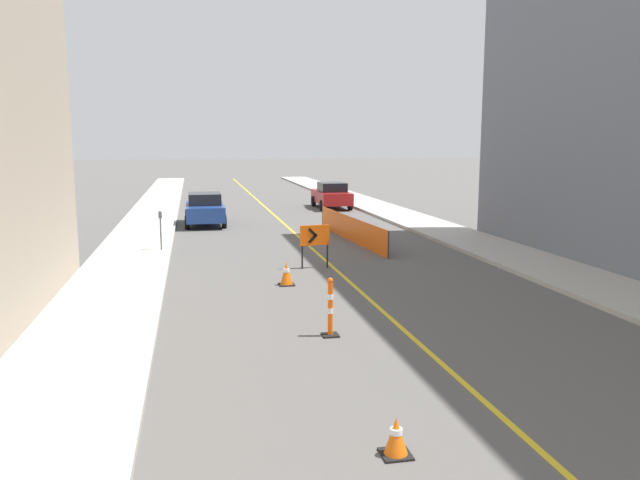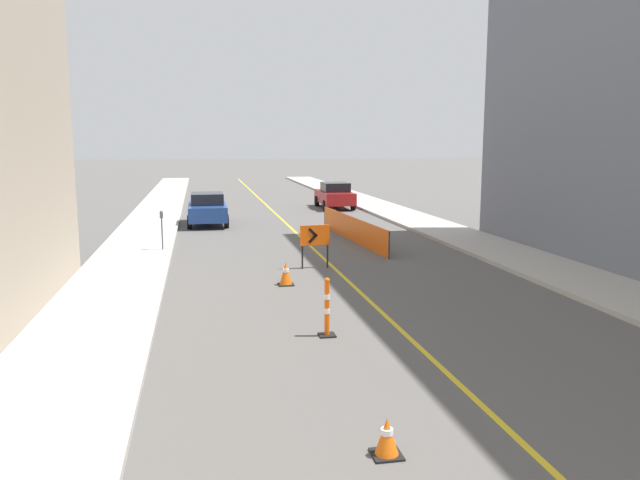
% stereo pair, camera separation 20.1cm
% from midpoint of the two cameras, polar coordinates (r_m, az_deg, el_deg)
% --- Properties ---
extents(lane_stripe, '(0.12, 73.96, 0.01)m').
position_cam_midpoint_polar(lane_stripe, '(32.53, -3.84, 1.81)').
color(lane_stripe, gold).
rests_on(lane_stripe, ground_plane).
extents(sidewalk_left, '(2.72, 73.96, 0.14)m').
position_cam_midpoint_polar(sidewalk_left, '(32.31, -15.57, 1.56)').
color(sidewalk_left, '#ADA89E').
rests_on(sidewalk_left, ground_plane).
extents(sidewalk_right, '(2.72, 73.96, 0.14)m').
position_cam_midpoint_polar(sidewalk_right, '(34.05, 7.29, 2.19)').
color(sidewalk_right, '#ADA89E').
rests_on(sidewalk_right, ground_plane).
extents(traffic_cone_second, '(0.39, 0.39, 0.52)m').
position_cam_midpoint_polar(traffic_cone_second, '(8.60, 6.27, -17.46)').
color(traffic_cone_second, black).
rests_on(traffic_cone_second, ground_plane).
extents(traffic_cone_third, '(0.44, 0.44, 0.67)m').
position_cam_midpoint_polar(traffic_cone_third, '(17.89, -3.41, -3.09)').
color(traffic_cone_third, black).
rests_on(traffic_cone_third, ground_plane).
extents(delineator_post_rear, '(0.35, 0.35, 1.26)m').
position_cam_midpoint_polar(delineator_post_rear, '(13.22, 0.51, -6.48)').
color(delineator_post_rear, black).
rests_on(delineator_post_rear, ground_plane).
extents(arrow_barricade_primary, '(0.98, 0.15, 1.41)m').
position_cam_midpoint_polar(arrow_barricade_primary, '(20.10, -0.77, 0.23)').
color(arrow_barricade_primary, '#EF560C').
rests_on(arrow_barricade_primary, ground_plane).
extents(safety_mesh_fence, '(0.62, 8.55, 0.99)m').
position_cam_midpoint_polar(safety_mesh_fence, '(25.85, 2.57, 1.05)').
color(safety_mesh_fence, '#EF560C').
rests_on(safety_mesh_fence, ground_plane).
extents(parked_car_curb_near, '(1.93, 4.30, 1.59)m').
position_cam_midpoint_polar(parked_car_curb_near, '(31.11, -10.67, 2.82)').
color(parked_car_curb_near, navy).
rests_on(parked_car_curb_near, ground_plane).
extents(parked_car_curb_mid, '(1.94, 4.33, 1.59)m').
position_cam_midpoint_polar(parked_car_curb_mid, '(38.34, 0.91, 4.12)').
color(parked_car_curb_mid, maroon).
rests_on(parked_car_curb_mid, ground_plane).
extents(parking_meter_far_curb, '(0.12, 0.11, 1.44)m').
position_cam_midpoint_polar(parking_meter_far_curb, '(23.50, -14.63, 1.56)').
color(parking_meter_far_curb, '#4C4C51').
rests_on(parking_meter_far_curb, sidewalk_left).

